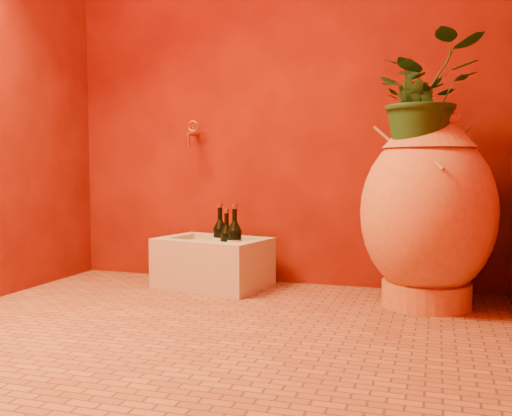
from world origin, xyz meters
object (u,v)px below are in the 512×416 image
(stone_basin, at_px, (213,264))
(wine_bottle_b, at_px, (227,244))
(wall_tap, at_px, (192,133))
(wine_bottle_a, at_px, (220,240))
(wine_bottle_c, at_px, (235,243))
(amphora, at_px, (428,212))

(stone_basin, xyz_separation_m, wine_bottle_b, (0.10, -0.06, 0.12))
(wine_bottle_b, relative_size, wall_tap, 1.87)
(wine_bottle_a, bearing_deg, wine_bottle_c, -35.57)
(wine_bottle_b, height_order, wall_tap, wall_tap)
(stone_basin, bearing_deg, amphora, -4.99)
(amphora, xyz_separation_m, wine_bottle_a, (-1.11, 0.12, -0.19))
(stone_basin, distance_m, wine_bottle_a, 0.14)
(wine_bottle_b, distance_m, wine_bottle_c, 0.05)
(amphora, distance_m, wine_bottle_a, 1.13)
(amphora, height_order, wine_bottle_a, amphora)
(wine_bottle_b, bearing_deg, wine_bottle_c, -11.27)
(wine_bottle_b, bearing_deg, wall_tap, 142.82)
(wall_tap, bearing_deg, wine_bottle_a, -33.48)
(wine_bottle_a, xyz_separation_m, wine_bottle_c, (0.12, -0.08, 0.00))
(stone_basin, xyz_separation_m, wine_bottle_c, (0.15, -0.07, 0.13))
(amphora, xyz_separation_m, stone_basin, (-1.14, 0.10, -0.32))
(wine_bottle_a, xyz_separation_m, wall_tap, (-0.23, 0.16, 0.61))
(stone_basin, height_order, wall_tap, wall_tap)
(amphora, relative_size, stone_basin, 1.40)
(stone_basin, distance_m, wall_tap, 0.79)
(wine_bottle_a, bearing_deg, wall_tap, 146.52)
(wine_bottle_a, height_order, wine_bottle_b, wine_bottle_a)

